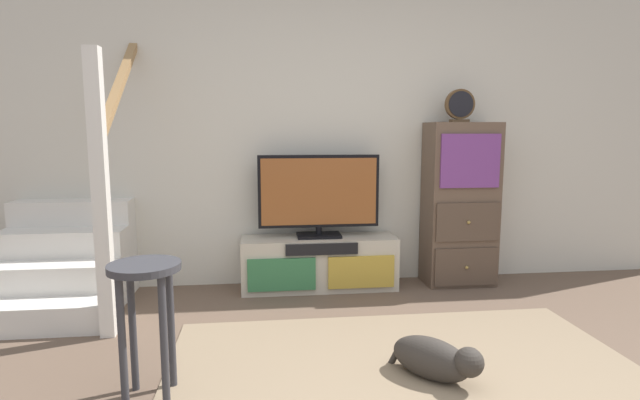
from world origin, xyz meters
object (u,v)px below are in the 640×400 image
(side_cabinet, at_px, (460,204))
(bar_stool_near, at_px, (146,298))
(television, at_px, (319,194))
(desk_clock, at_px, (460,106))
(media_console, at_px, (319,263))
(dog, at_px, (436,359))

(side_cabinet, relative_size, bar_stool_near, 2.01)
(television, bearing_deg, desk_clock, -1.42)
(television, bearing_deg, media_console, -90.00)
(dog, bearing_deg, desk_clock, 65.27)
(media_console, bearing_deg, television, 90.00)
(bar_stool_near, bearing_deg, side_cabinet, 35.91)
(television, relative_size, desk_clock, 3.69)
(media_console, relative_size, desk_clock, 4.74)
(bar_stool_near, distance_m, dog, 1.50)
(side_cabinet, bearing_deg, dog, -115.74)
(desk_clock, bearing_deg, media_console, 179.77)
(media_console, distance_m, bar_stool_near, 1.92)
(bar_stool_near, bearing_deg, desk_clock, 36.16)
(media_console, xyz_separation_m, desk_clock, (1.16, -0.00, 1.29))
(side_cabinet, relative_size, desk_clock, 5.11)
(television, height_order, bar_stool_near, television)
(television, distance_m, bar_stool_near, 1.94)
(dog, bearing_deg, side_cabinet, 64.26)
(desk_clock, distance_m, dog, 2.23)
(side_cabinet, xyz_separation_m, desk_clock, (-0.04, -0.02, 0.82))
(side_cabinet, height_order, desk_clock, desk_clock)
(desk_clock, xyz_separation_m, bar_stool_near, (-2.18, -1.59, -1.00))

